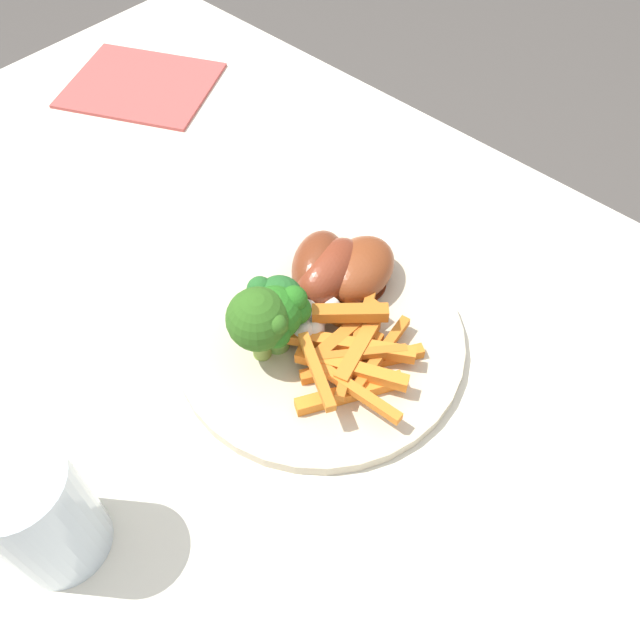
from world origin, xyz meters
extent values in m
plane|color=#4C4742|center=(0.00, 0.00, 0.00)|extent=(6.00, 6.00, 0.00)
cube|color=silver|center=(0.00, 0.00, 0.72)|extent=(1.18, 0.68, 0.03)
cylinder|color=#ACA695|center=(0.53, -0.28, 0.35)|extent=(0.06, 0.06, 0.70)
cylinder|color=beige|center=(0.01, -0.02, 0.74)|extent=(0.25, 0.25, 0.01)
cylinder|color=#76BD5A|center=(0.04, 0.00, 0.76)|extent=(0.02, 0.02, 0.02)
sphere|color=#256227|center=(0.04, 0.00, 0.78)|extent=(0.04, 0.04, 0.04)
sphere|color=#256227|center=(0.03, -0.01, 0.78)|extent=(0.02, 0.02, 0.02)
sphere|color=#256227|center=(0.05, 0.01, 0.79)|extent=(0.02, 0.02, 0.02)
sphere|color=#256227|center=(0.03, 0.00, 0.79)|extent=(0.02, 0.02, 0.02)
sphere|color=#256227|center=(0.05, 0.01, 0.79)|extent=(0.02, 0.02, 0.02)
sphere|color=#256227|center=(0.05, 0.01, 0.78)|extent=(0.02, 0.02, 0.02)
sphere|color=#256227|center=(0.05, 0.00, 0.78)|extent=(0.02, 0.02, 0.02)
cylinder|color=#88A748|center=(0.03, 0.03, 0.76)|extent=(0.02, 0.02, 0.03)
sphere|color=#30611C|center=(0.03, 0.03, 0.79)|extent=(0.05, 0.05, 0.05)
sphere|color=#30611C|center=(0.05, 0.03, 0.79)|extent=(0.02, 0.02, 0.02)
sphere|color=#30611C|center=(0.04, 0.04, 0.79)|extent=(0.02, 0.02, 0.02)
sphere|color=#30611C|center=(0.02, 0.01, 0.79)|extent=(0.02, 0.02, 0.02)
sphere|color=#30611C|center=(0.01, 0.03, 0.80)|extent=(0.02, 0.02, 0.02)
cylinder|color=#76B54E|center=(0.03, 0.02, 0.76)|extent=(0.02, 0.02, 0.03)
sphere|color=#266C1C|center=(0.03, 0.02, 0.79)|extent=(0.04, 0.04, 0.04)
sphere|color=#266C1C|center=(0.04, 0.03, 0.79)|extent=(0.02, 0.02, 0.02)
sphere|color=#266C1C|center=(0.02, 0.00, 0.79)|extent=(0.02, 0.02, 0.02)
sphere|color=#266C1C|center=(0.04, 0.00, 0.78)|extent=(0.02, 0.02, 0.02)
sphere|color=#266C1C|center=(0.02, 0.00, 0.80)|extent=(0.02, 0.02, 0.02)
sphere|color=#266C1C|center=(0.03, 0.03, 0.79)|extent=(0.02, 0.02, 0.02)
sphere|color=#266C1C|center=(0.01, 0.03, 0.79)|extent=(0.02, 0.02, 0.02)
cube|color=orange|center=(-0.04, -0.02, 0.75)|extent=(0.06, 0.09, 0.01)
cube|color=orange|center=(-0.01, -0.03, 0.75)|extent=(0.05, 0.07, 0.01)
cube|color=orange|center=(-0.02, -0.02, 0.76)|extent=(0.10, 0.07, 0.01)
cube|color=orange|center=(-0.03, 0.03, 0.77)|extent=(0.07, 0.04, 0.01)
cube|color=orange|center=(-0.05, -0.03, 0.76)|extent=(0.02, 0.09, 0.01)
cube|color=#C0671F|center=(0.00, -0.03, 0.76)|extent=(0.08, 0.02, 0.01)
cube|color=orange|center=(-0.03, -0.02, 0.76)|extent=(0.03, 0.07, 0.01)
cube|color=orange|center=(-0.04, 0.00, 0.76)|extent=(0.09, 0.05, 0.01)
cube|color=#C4691F|center=(-0.01, -0.03, 0.78)|extent=(0.05, 0.05, 0.01)
cube|color=#CA6C20|center=(-0.01, -0.02, 0.76)|extent=(0.01, 0.08, 0.01)
cube|color=orange|center=(-0.05, 0.01, 0.75)|extent=(0.05, 0.08, 0.01)
cube|color=#C1671F|center=(-0.03, -0.02, 0.76)|extent=(0.06, 0.10, 0.01)
cube|color=#C66A20|center=(-0.04, -0.02, 0.76)|extent=(0.05, 0.06, 0.01)
cube|color=orange|center=(-0.06, 0.01, 0.76)|extent=(0.08, 0.01, 0.01)
cylinder|color=#4F1D0F|center=(0.05, -0.06, 0.75)|extent=(0.04, 0.04, 0.00)
ellipsoid|color=brown|center=(0.05, -0.06, 0.77)|extent=(0.08, 0.09, 0.04)
cylinder|color=beige|center=(0.02, -0.01, 0.76)|extent=(0.03, 0.03, 0.01)
sphere|color=silver|center=(0.01, 0.00, 0.76)|extent=(0.02, 0.02, 0.02)
cylinder|color=#5C2311|center=(0.02, -0.08, 0.75)|extent=(0.05, 0.05, 0.00)
ellipsoid|color=brown|center=(0.02, -0.08, 0.76)|extent=(0.07, 0.09, 0.04)
cylinder|color=beige|center=(0.01, -0.02, 0.76)|extent=(0.02, 0.03, 0.01)
sphere|color=silver|center=(0.01, -0.01, 0.76)|extent=(0.02, 0.02, 0.02)
cylinder|color=#5A1F12|center=(0.04, -0.06, 0.75)|extent=(0.04, 0.04, 0.00)
ellipsoid|color=maroon|center=(0.04, -0.06, 0.77)|extent=(0.06, 0.09, 0.05)
cylinder|color=beige|center=(0.03, 0.00, 0.76)|extent=(0.02, 0.03, 0.01)
sphere|color=silver|center=(0.03, 0.01, 0.76)|extent=(0.02, 0.02, 0.02)
cylinder|color=silver|center=(0.03, 0.23, 0.79)|extent=(0.07, 0.07, 0.11)
cube|color=#B74C47|center=(0.43, -0.15, 0.73)|extent=(0.21, 0.20, 0.00)
camera|label=1|loc=(-0.21, 0.23, 1.20)|focal=36.94mm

